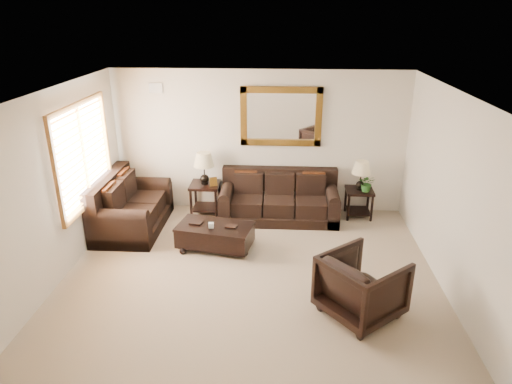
# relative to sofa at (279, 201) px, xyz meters

# --- Properties ---
(room) EXTENTS (5.51, 5.01, 2.71)m
(room) POSITION_rel_sofa_xyz_m (-0.40, -2.07, 1.03)
(room) COLOR #85735C
(room) RESTS_ON ground
(window) EXTENTS (0.07, 1.96, 1.66)m
(window) POSITION_rel_sofa_xyz_m (-3.10, -1.17, 1.23)
(window) COLOR white
(window) RESTS_ON room
(mirror) EXTENTS (1.50, 0.06, 1.10)m
(mirror) POSITION_rel_sofa_xyz_m (0.00, 0.40, 1.53)
(mirror) COLOR #4D2B0F
(mirror) RESTS_ON room
(air_vent) EXTENTS (0.25, 0.02, 0.18)m
(air_vent) POSITION_rel_sofa_xyz_m (-2.30, 0.41, 2.03)
(air_vent) COLOR #999999
(air_vent) RESTS_ON room
(sofa) EXTENTS (2.18, 0.94, 0.89)m
(sofa) POSITION_rel_sofa_xyz_m (0.00, 0.00, 0.00)
(sofa) COLOR black
(sofa) RESTS_ON room
(loveseat) EXTENTS (1.04, 1.75, 0.99)m
(loveseat) POSITION_rel_sofa_xyz_m (-2.67, -0.62, 0.04)
(loveseat) COLOR black
(loveseat) RESTS_ON room
(end_table_left) EXTENTS (0.55, 0.55, 1.22)m
(end_table_left) POSITION_rel_sofa_xyz_m (-1.42, 0.11, 0.47)
(end_table_left) COLOR black
(end_table_left) RESTS_ON room
(end_table_right) EXTENTS (0.50, 0.50, 1.10)m
(end_table_right) POSITION_rel_sofa_xyz_m (1.50, 0.14, 0.40)
(end_table_right) COLOR black
(end_table_right) RESTS_ON room
(coffee_table) EXTENTS (1.32, 0.87, 0.51)m
(coffee_table) POSITION_rel_sofa_xyz_m (-1.03, -1.27, -0.07)
(coffee_table) COLOR black
(coffee_table) RESTS_ON room
(armchair) EXTENTS (1.21, 1.22, 0.92)m
(armchair) POSITION_rel_sofa_xyz_m (1.09, -2.91, 0.13)
(armchair) COLOR black
(armchair) RESTS_ON floor
(potted_plant) EXTENTS (0.36, 0.39, 0.25)m
(potted_plant) POSITION_rel_sofa_xyz_m (1.61, 0.05, 0.35)
(potted_plant) COLOR #23521C
(potted_plant) RESTS_ON end_table_right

